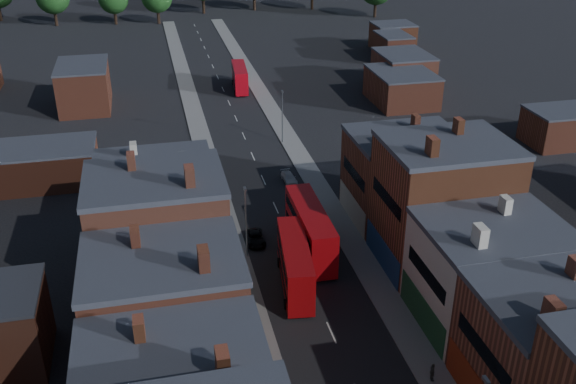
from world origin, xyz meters
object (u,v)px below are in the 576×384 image
bus_0 (295,264)px  car_3 (289,178)px  bus_2 (240,77)px  ped_1 (238,310)px  ped_3 (432,372)px  bus_1 (310,229)px  car_2 (256,238)px

bus_0 → car_3: 23.72m
bus_2 → ped_1: 68.28m
bus_0 → ped_1: (-6.20, -3.87, -1.56)m
bus_2 → ped_3: 78.83m
bus_0 → bus_2: 63.70m
bus_1 → ped_3: (4.62, -20.93, -1.88)m
ped_1 → ped_3: size_ratio=1.09×
bus_1 → bus_0: bearing=-117.2°
bus_0 → bus_2: size_ratio=1.09×
ped_3 → car_2: bearing=33.2°
car_3 → ped_3: ped_3 is taller
car_3 → ped_1: (-10.90, -27.03, 0.47)m
bus_0 → bus_1: bus_1 is taller
bus_2 → ped_1: (-10.81, -67.41, -1.36)m
car_2 → ped_1: 13.43m
bus_0 → ped_1: bearing=-141.0°
car_2 → ped_1: size_ratio=2.24×
bus_0 → car_2: bus_0 is taller
car_3 → ped_3: 38.50m
bus_0 → car_3: bearing=85.6°
car_3 → ped_1: bearing=-115.6°
bus_1 → ped_3: bearing=-77.1°
bus_1 → car_2: bearing=148.8°
bus_0 → car_2: size_ratio=2.82×
car_2 → car_3: (7.00, 14.18, -0.01)m
bus_1 → bus_2: (1.61, 57.83, -0.45)m
bus_0 → ped_3: (7.62, -15.22, -1.64)m
car_3 → ped_1: ped_1 is taller
bus_2 → car_3: size_ratio=2.76×
bus_2 → car_2: bus_2 is taller
bus_0 → car_3: size_ratio=3.01×
car_2 → ped_3: ped_3 is taller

